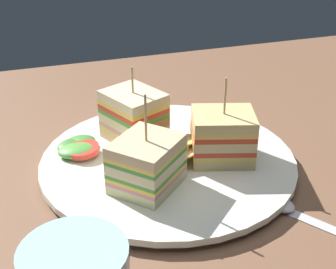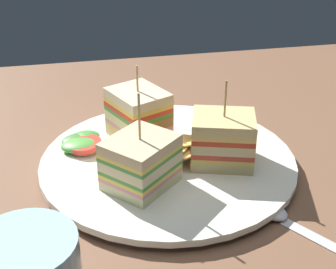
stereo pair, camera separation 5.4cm
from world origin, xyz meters
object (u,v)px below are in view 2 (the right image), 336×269
at_px(plate, 168,162).
at_px(spoon, 293,224).
at_px(sandwich_wedge_1, 141,162).
at_px(sandwich_wedge_2, 222,139).
at_px(sandwich_wedge_0, 139,115).
at_px(chip_pile, 175,147).

distance_m(plate, spoon, 0.16).
bearing_deg(plate, sandwich_wedge_1, 50.95).
relative_size(sandwich_wedge_2, spoon, 0.69).
xyz_separation_m(plate, sandwich_wedge_1, (0.04, 0.05, 0.03)).
distance_m(sandwich_wedge_0, spoon, 0.22).
relative_size(sandwich_wedge_0, sandwich_wedge_1, 0.90).
bearing_deg(sandwich_wedge_2, spoon, 126.36).
distance_m(plate, sandwich_wedge_0, 0.07).
xyz_separation_m(sandwich_wedge_0, sandwich_wedge_2, (-0.08, 0.08, -0.00)).
bearing_deg(plate, sandwich_wedge_2, 160.67).
bearing_deg(sandwich_wedge_1, plate, 8.28).
bearing_deg(spoon, chip_pile, 1.49).
height_order(sandwich_wedge_1, spoon, sandwich_wedge_1).
bearing_deg(plate, spoon, 126.41).
height_order(sandwich_wedge_1, chip_pile, sandwich_wedge_1).
height_order(plate, sandwich_wedge_0, sandwich_wedge_0).
relative_size(plate, spoon, 2.05).
bearing_deg(sandwich_wedge_1, sandwich_wedge_2, -26.87).
relative_size(plate, sandwich_wedge_0, 3.12).
distance_m(sandwich_wedge_2, chip_pile, 0.06).
distance_m(chip_pile, spoon, 0.16).
distance_m(sandwich_wedge_1, spoon, 0.16).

